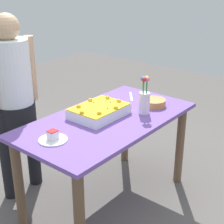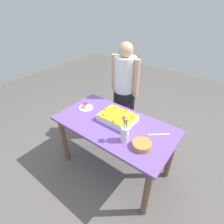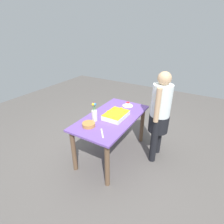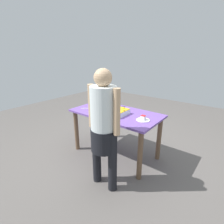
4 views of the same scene
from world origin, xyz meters
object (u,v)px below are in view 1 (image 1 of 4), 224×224
at_px(person_standing, 14,97).
at_px(sheet_cake, 99,111).
at_px(flower_vase, 144,99).
at_px(fruit_bowl, 154,103).
at_px(cake_knife, 131,96).
at_px(serving_plate_with_slice, 53,138).

bearing_deg(person_standing, sheet_cake, 27.89).
relative_size(flower_vase, fruit_bowl, 1.56).
height_order(sheet_cake, cake_knife, sheet_cake).
xyz_separation_m(serving_plate_with_slice, fruit_bowl, (-0.93, 0.17, 0.01)).
relative_size(cake_knife, person_standing, 0.15).
distance_m(flower_vase, fruit_bowl, 0.21).
xyz_separation_m(sheet_cake, flower_vase, (-0.26, 0.23, 0.08)).
bearing_deg(cake_knife, serving_plate_with_slice, 145.93).
bearing_deg(flower_vase, sheet_cake, -41.93).
height_order(flower_vase, person_standing, person_standing).
bearing_deg(sheet_cake, serving_plate_with_slice, 3.81).
bearing_deg(sheet_cake, flower_vase, 138.07).
bearing_deg(serving_plate_with_slice, fruit_bowl, 169.59).
relative_size(sheet_cake, serving_plate_with_slice, 2.15).
bearing_deg(fruit_bowl, flower_vase, 8.52).
height_order(sheet_cake, flower_vase, flower_vase).
bearing_deg(cake_knife, flower_vase, -168.75).
bearing_deg(sheet_cake, fruit_bowl, 155.17).
relative_size(serving_plate_with_slice, person_standing, 0.13).
distance_m(sheet_cake, serving_plate_with_slice, 0.49).
distance_m(sheet_cake, cake_knife, 0.51).
xyz_separation_m(cake_knife, flower_vase, (0.24, 0.30, 0.11)).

